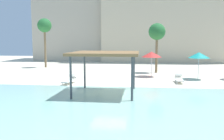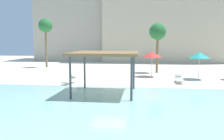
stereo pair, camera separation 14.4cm
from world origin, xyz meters
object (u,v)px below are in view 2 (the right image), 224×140
Objects in this scene: lounge_chair_1 at (70,80)px; palm_tree_0 at (45,27)px; lounge_chair_2 at (179,79)px; palm_tree_2 at (158,33)px; beach_umbrella_red_2 at (152,54)px; beach_umbrella_teal_0 at (199,55)px; shade_pavilion at (105,55)px.

palm_tree_0 reaches higher than lounge_chair_1.
palm_tree_2 reaches higher than lounge_chair_2.
beach_umbrella_red_2 is at bearing 134.62° from lounge_chair_1.
palm_tree_0 is 15.37m from palm_tree_2.
beach_umbrella_teal_0 is at bearing -51.12° from palm_tree_2.
beach_umbrella_red_2 is (-4.34, 1.25, -0.02)m from beach_umbrella_teal_0.
shade_pavilion reaches higher than lounge_chair_2.
palm_tree_2 is at bearing 128.88° from beach_umbrella_teal_0.
shade_pavilion is 12.83m from palm_tree_2.
palm_tree_0 is at bearing 164.84° from palm_tree_2.
beach_umbrella_teal_0 is at bearing 117.54° from lounge_chair_1.
palm_tree_0 reaches higher than palm_tree_2.
shade_pavilion is at bearing -56.34° from palm_tree_0.
palm_tree_2 is at bearing 70.97° from shade_pavilion.
lounge_chair_1 is 15.09m from palm_tree_0.
beach_umbrella_red_2 is 4.05m from palm_tree_2.
beach_umbrella_red_2 reaches higher than lounge_chair_2.
beach_umbrella_red_2 is at bearing 68.47° from shade_pavilion.
lounge_chair_2 is (-2.09, -2.10, -1.95)m from beach_umbrella_teal_0.
palm_tree_0 is at bearing 123.66° from shade_pavilion.
palm_tree_0 is (-18.45, 8.54, 3.26)m from beach_umbrella_teal_0.
palm_tree_0 is (-7.05, 12.28, 5.22)m from lounge_chair_1.
lounge_chair_2 is at bearing -33.01° from palm_tree_0.
beach_umbrella_red_2 is 4.47m from lounge_chair_2.
palm_tree_2 is at bearing 146.19° from lounge_chair_1.
lounge_chair_1 is at bearing -161.84° from beach_umbrella_teal_0.
palm_tree_0 reaches higher than lounge_chair_2.
beach_umbrella_red_2 is 8.86m from lounge_chair_1.
palm_tree_0 is 1.19× the size of palm_tree_2.
palm_tree_0 is at bearing 155.18° from beach_umbrella_teal_0.
palm_tree_0 is (-10.67, 16.02, 2.85)m from shade_pavilion.
palm_tree_2 is at bearing -164.71° from lounge_chair_2.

